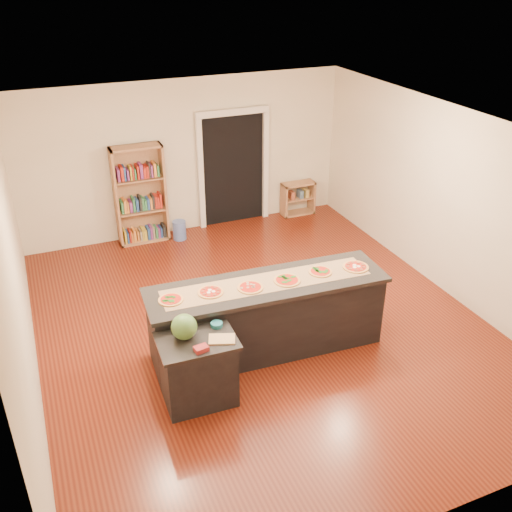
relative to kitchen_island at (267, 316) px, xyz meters
name	(u,v)px	position (x,y,z in m)	size (l,w,h in m)	color
room	(262,236)	(0.15, 0.54, 0.89)	(6.00, 7.00, 2.80)	#EDE0C7
doorway	(233,162)	(1.05, 4.01, 0.69)	(1.40, 0.09, 2.21)	black
kitchen_island	(267,316)	(0.00, 0.00, 0.00)	(3.07, 0.83, 1.01)	black
side_counter	(198,370)	(-1.12, -0.59, -0.07)	(0.88, 0.64, 0.87)	black
bookshelf	(140,195)	(-0.77, 3.83, 0.38)	(0.89, 0.32, 1.78)	#B07D55
low_shelf	(298,198)	(2.36, 3.85, -0.18)	(0.66, 0.28, 0.66)	#B07D55
waste_bin	(179,230)	(-0.16, 3.65, -0.33)	(0.24, 0.24, 0.35)	#536EBA
kraft_paper	(267,282)	(0.00, 0.01, 0.50)	(2.66, 0.48, 0.00)	olive
watermelon	(184,327)	(-1.23, -0.51, 0.50)	(0.29, 0.29, 0.29)	#144214
cutting_board	(222,339)	(-0.86, -0.71, 0.37)	(0.29, 0.19, 0.02)	tan
package_red	(201,349)	(-1.13, -0.81, 0.38)	(0.15, 0.11, 0.05)	maroon
package_teal	(217,325)	(-0.83, -0.45, 0.38)	(0.14, 0.14, 0.05)	#195966
pizza_a	(171,300)	(-1.22, 0.07, 0.52)	(0.28, 0.28, 0.02)	tan
pizza_b	(211,292)	(-0.73, 0.05, 0.52)	(0.32, 0.32, 0.02)	tan
pizza_c	(250,287)	(-0.25, -0.04, 0.52)	(0.31, 0.31, 0.02)	tan
pizza_d	(287,280)	(0.24, -0.05, 0.52)	(0.32, 0.32, 0.02)	tan
pizza_e	(320,272)	(0.74, -0.02, 0.52)	(0.31, 0.31, 0.02)	tan
pizza_f	(356,267)	(1.22, -0.09, 0.52)	(0.35, 0.35, 0.02)	tan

